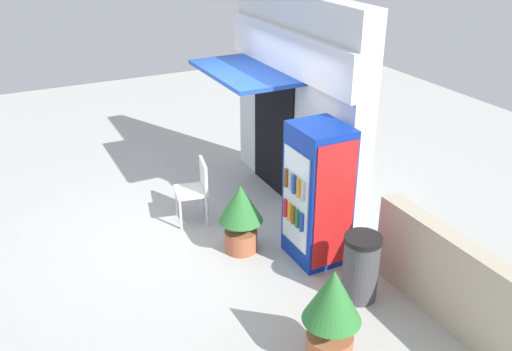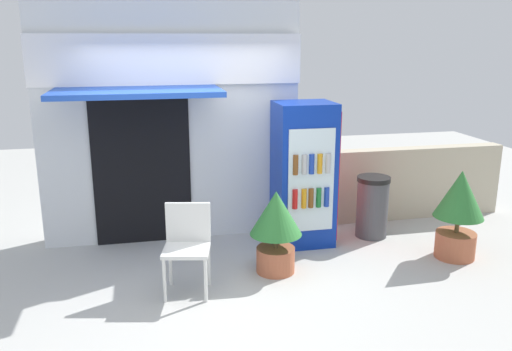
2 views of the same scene
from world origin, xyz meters
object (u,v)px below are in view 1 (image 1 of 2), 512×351
Objects in this scene: plastic_chair at (196,186)px; potted_plant_curbside at (332,310)px; potted_plant_near_shop at (241,213)px; trash_bin at (361,267)px; drink_cooler at (318,195)px.

potted_plant_curbside is at bearing 2.78° from plastic_chair.
potted_plant_near_shop is 0.88× the size of potted_plant_curbside.
potted_plant_curbside is (2.20, -0.07, 0.06)m from potted_plant_near_shop.
potted_plant_curbside reaches higher than plastic_chair.
potted_plant_near_shop is 1.16× the size of trash_bin.
potted_plant_near_shop is 2.21m from potted_plant_curbside.
potted_plant_near_shop is at bearing -152.28° from trash_bin.
potted_plant_near_shop reaches higher than trash_bin.
drink_cooler is at bearing 54.60° from potted_plant_near_shop.
potted_plant_near_shop reaches higher than plastic_chair.
plastic_chair is at bearing -157.88° from trash_bin.
drink_cooler is 1.87m from potted_plant_curbside.
drink_cooler is 1.97× the size of plastic_chair.
drink_cooler reaches higher than trash_bin.
drink_cooler is 1.90m from plastic_chair.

